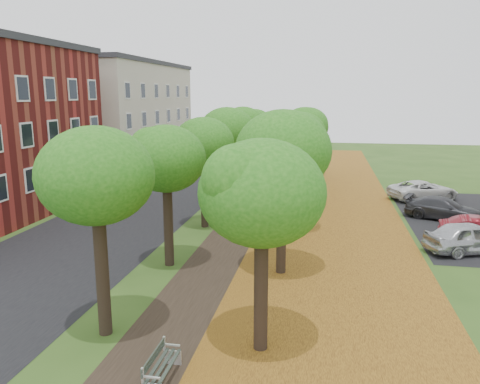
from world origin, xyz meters
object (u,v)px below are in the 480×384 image
at_px(car_white, 423,190).
at_px(car_silver, 471,237).
at_px(car_grey, 444,209).
at_px(bench, 161,366).

bearing_deg(car_white, car_silver, 155.42).
xyz_separation_m(car_silver, car_white, (0.00, 11.31, -0.06)).
relative_size(car_grey, car_white, 0.91).
xyz_separation_m(car_grey, car_white, (-0.16, 5.29, 0.03)).
relative_size(bench, car_grey, 0.38).
bearing_deg(car_grey, car_white, 23.59).
xyz_separation_m(car_silver, car_grey, (0.16, 6.02, -0.09)).
distance_m(car_grey, car_white, 5.30).
distance_m(bench, car_silver, 16.11).
height_order(bench, car_silver, car_silver).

